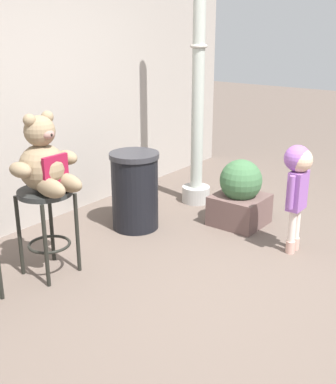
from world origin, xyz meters
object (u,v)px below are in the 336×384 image
Objects in this scene: trash_bin at (135,191)px; lamppost at (198,98)px; child_walking at (298,176)px; planter_with_shrub at (240,195)px; teddy_bear at (45,163)px; bar_stool_with_teddy at (47,213)px.

lamppost is at bearing -3.42° from trash_bin.
trash_bin is at bearing 138.74° from child_walking.
trash_bin is 1.14× the size of planter_with_shrub.
teddy_bear reaches higher than trash_bin.
bar_stool_with_teddy is 1.13m from trash_bin.
child_walking is at bearing -110.76° from lamppost.
planter_with_shrub is at bearing -47.57° from trash_bin.
child_walking is 1.56m from trash_bin.
teddy_bear is (0.00, -0.03, 0.42)m from bar_stool_with_teddy.
lamppost is at bearing 1.06° from teddy_bear.
trash_bin is at bearing 176.58° from lamppost.
lamppost is at bearing 100.99° from child_walking.
trash_bin is (1.12, 0.07, -0.13)m from bar_stool_with_teddy.
planter_with_shrub is at bearing -21.02° from bar_stool_with_teddy.
bar_stool_with_teddy is 0.42m from teddy_bear.
bar_stool_with_teddy is 0.24× the size of lamppost.
planter_with_shrub is (1.83, -0.70, -0.21)m from bar_stool_with_teddy.
trash_bin reaches higher than bar_stool_with_teddy.
trash_bin is 1.05m from planter_with_shrub.
bar_stool_with_teddy is 0.74× the size of child_walking.
lamppost is (2.10, 0.04, 0.24)m from teddy_bear.
lamppost reaches higher than bar_stool_with_teddy.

